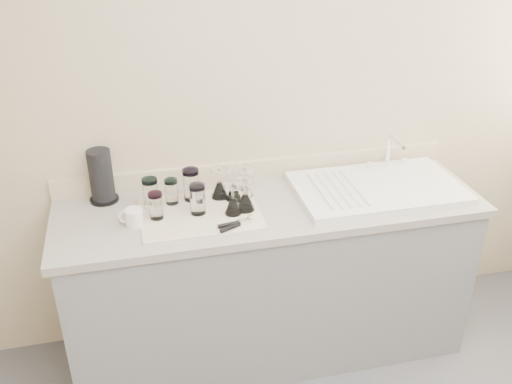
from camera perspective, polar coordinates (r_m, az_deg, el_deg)
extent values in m
cube|color=tan|center=(2.86, 0.03, 7.84)|extent=(3.50, 0.04, 2.50)
cube|color=slate|center=(3.00, 1.37, -9.01)|extent=(2.00, 0.60, 0.86)
cube|color=gray|center=(2.75, 1.47, -1.53)|extent=(2.06, 0.62, 0.04)
cube|color=white|center=(2.91, 12.01, 0.39)|extent=(0.82, 0.50, 0.03)
cylinder|color=silver|center=(3.08, 13.07, 4.12)|extent=(0.02, 0.02, 0.18)
cylinder|color=silver|center=(2.99, 13.88, 4.90)|extent=(0.02, 0.16, 0.02)
cylinder|color=silver|center=(3.07, 11.25, 2.78)|extent=(0.03, 0.03, 0.04)
cylinder|color=silver|center=(3.16, 14.57, 3.10)|extent=(0.03, 0.03, 0.04)
cube|color=white|center=(2.67, -5.61, -2.11)|extent=(0.55, 0.42, 0.01)
cylinder|color=white|center=(2.72, -10.48, -0.25)|extent=(0.07, 0.07, 0.13)
cylinder|color=teal|center=(2.69, -10.62, 1.11)|extent=(0.07, 0.07, 0.02)
cylinder|color=white|center=(2.74, -8.43, -0.09)|extent=(0.06, 0.06, 0.11)
cylinder|color=#3EB9BA|center=(2.71, -8.53, 1.08)|extent=(0.06, 0.06, 0.02)
cylinder|color=white|center=(2.75, -6.49, 0.56)|extent=(0.08, 0.08, 0.14)
cylinder|color=#6938A8|center=(2.72, -6.58, 2.04)|extent=(0.08, 0.08, 0.02)
cylinder|color=white|center=(2.62, -9.96, -1.50)|extent=(0.06, 0.06, 0.11)
cylinder|color=#C7228E|center=(2.59, -10.08, -0.26)|extent=(0.06, 0.06, 0.02)
cylinder|color=white|center=(2.63, -5.85, -0.89)|extent=(0.07, 0.07, 0.13)
cylinder|color=#B39AEA|center=(2.60, -5.93, 0.51)|extent=(0.07, 0.07, 0.02)
cone|color=white|center=(2.77, -3.66, 0.23)|extent=(0.08, 0.08, 0.08)
cylinder|color=white|center=(2.74, -3.70, 1.54)|extent=(0.01, 0.01, 0.06)
cylinder|color=white|center=(2.73, -3.72, 2.22)|extent=(0.08, 0.08, 0.01)
cone|color=white|center=(2.79, -1.13, 0.41)|extent=(0.08, 0.08, 0.08)
cylinder|color=white|center=(2.76, -1.14, 1.69)|extent=(0.01, 0.01, 0.06)
cylinder|color=white|center=(2.74, -1.15, 2.34)|extent=(0.08, 0.08, 0.01)
cone|color=white|center=(2.63, -2.31, -1.40)|extent=(0.08, 0.08, 0.08)
cylinder|color=white|center=(2.60, -2.34, -0.08)|extent=(0.01, 0.01, 0.06)
cylinder|color=white|center=(2.58, -2.36, 0.59)|extent=(0.08, 0.08, 0.01)
cone|color=white|center=(2.66, -1.08, -0.97)|extent=(0.09, 0.09, 0.08)
cylinder|color=white|center=(2.63, -1.09, 0.44)|extent=(0.01, 0.01, 0.07)
cylinder|color=white|center=(2.61, -1.10, 1.16)|extent=(0.09, 0.09, 0.01)
cone|color=white|center=(2.75, -2.24, -0.07)|extent=(0.08, 0.08, 0.07)
cylinder|color=white|center=(2.72, -2.27, 1.15)|extent=(0.01, 0.01, 0.06)
cylinder|color=white|center=(2.70, -2.28, 1.78)|extent=(0.08, 0.08, 0.01)
cube|color=silver|center=(2.57, -1.09, -2.94)|extent=(0.07, 0.05, 0.02)
cylinder|color=black|center=(2.53, -2.38, -3.47)|extent=(0.12, 0.07, 0.02)
cylinder|color=black|center=(2.55, -2.48, -3.21)|extent=(0.13, 0.04, 0.02)
cylinder|color=white|center=(2.61, -12.07, -2.52)|extent=(0.10, 0.10, 0.08)
torus|color=white|center=(2.62, -12.94, -2.48)|extent=(0.06, 0.03, 0.06)
cylinder|color=black|center=(2.87, -14.91, -0.70)|extent=(0.14, 0.14, 0.01)
cylinder|color=black|center=(2.81, -15.24, 1.65)|extent=(0.11, 0.11, 0.25)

